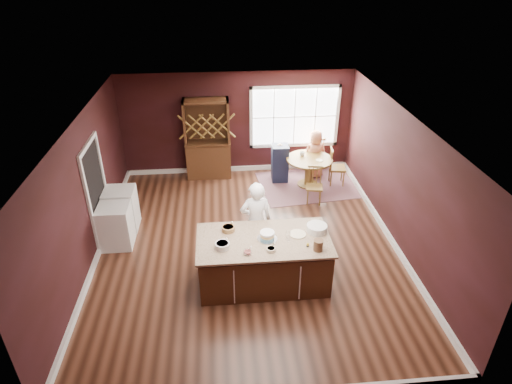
% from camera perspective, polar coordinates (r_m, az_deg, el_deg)
% --- Properties ---
extents(room_shell, '(7.00, 7.00, 7.00)m').
position_cam_1_polar(room_shell, '(8.12, -1.20, 0.57)').
color(room_shell, brown).
rests_on(room_shell, ground).
extents(window, '(2.36, 0.10, 1.66)m').
position_cam_1_polar(window, '(11.39, 5.15, 9.97)').
color(window, white).
rests_on(window, room_shell).
extents(doorway, '(0.08, 1.26, 2.13)m').
position_cam_1_polar(doorway, '(9.14, -20.38, -0.27)').
color(doorway, white).
rests_on(doorway, room_shell).
extents(kitchen_island, '(2.32, 1.22, 0.92)m').
position_cam_1_polar(kitchen_island, '(7.73, 1.01, -9.23)').
color(kitchen_island, '#462618').
rests_on(kitchen_island, ground).
extents(dining_table, '(1.16, 1.16, 0.75)m').
position_cam_1_polar(dining_table, '(10.90, 7.07, 3.42)').
color(dining_table, brown).
rests_on(dining_table, ground).
extents(baker, '(0.62, 0.42, 1.65)m').
position_cam_1_polar(baker, '(8.08, -0.01, -3.93)').
color(baker, white).
rests_on(baker, ground).
extents(layer_cake, '(0.35, 0.35, 0.14)m').
position_cam_1_polar(layer_cake, '(7.41, 1.50, -5.82)').
color(layer_cake, white).
rests_on(layer_cake, kitchen_island).
extents(bowl_blue, '(0.25, 0.25, 0.10)m').
position_cam_1_polar(bowl_blue, '(7.24, -4.51, -7.10)').
color(bowl_blue, white).
rests_on(bowl_blue, kitchen_island).
extents(bowl_yellow, '(0.24, 0.24, 0.09)m').
position_cam_1_polar(bowl_yellow, '(7.65, -3.71, -4.90)').
color(bowl_yellow, olive).
rests_on(bowl_yellow, kitchen_island).
extents(bowl_pink, '(0.14, 0.14, 0.05)m').
position_cam_1_polar(bowl_pink, '(7.10, -1.12, -8.09)').
color(bowl_pink, silver).
rests_on(bowl_pink, kitchen_island).
extents(bowl_olive, '(0.16, 0.16, 0.06)m').
position_cam_1_polar(bowl_olive, '(7.16, 2.01, -7.66)').
color(bowl_olive, '#F6E1C3').
rests_on(bowl_olive, kitchen_island).
extents(drinking_glass, '(0.08, 0.08, 0.17)m').
position_cam_1_polar(drinking_glass, '(7.40, 4.32, -5.85)').
color(drinking_glass, silver).
rests_on(drinking_glass, kitchen_island).
extents(dinner_plate, '(0.29, 0.29, 0.02)m').
position_cam_1_polar(dinner_plate, '(7.59, 5.56, -5.62)').
color(dinner_plate, beige).
rests_on(dinner_plate, kitchen_island).
extents(white_tub, '(0.36, 0.36, 0.12)m').
position_cam_1_polar(white_tub, '(7.69, 8.11, -4.79)').
color(white_tub, white).
rests_on(white_tub, kitchen_island).
extents(stoneware_crock, '(0.16, 0.16, 0.19)m').
position_cam_1_polar(stoneware_crock, '(7.21, 8.30, -7.04)').
color(stoneware_crock, brown).
rests_on(stoneware_crock, kitchen_island).
extents(toy_figurine, '(0.05, 0.05, 0.08)m').
position_cam_1_polar(toy_figurine, '(7.30, 6.91, -7.02)').
color(toy_figurine, yellow).
rests_on(toy_figurine, kitchen_island).
extents(rug, '(2.61, 2.13, 0.01)m').
position_cam_1_polar(rug, '(11.14, 6.91, 0.97)').
color(rug, brown).
rests_on(rug, ground).
extents(chair_east, '(0.45, 0.46, 1.00)m').
position_cam_1_polar(chair_east, '(11.09, 10.80, 3.37)').
color(chair_east, brown).
rests_on(chair_east, ground).
extents(chair_south, '(0.45, 0.43, 0.91)m').
position_cam_1_polar(chair_south, '(10.17, 7.81, 0.86)').
color(chair_south, brown).
rests_on(chair_south, ground).
extents(chair_north, '(0.54, 0.53, 1.03)m').
position_cam_1_polar(chair_north, '(11.63, 7.74, 5.01)').
color(chair_north, brown).
rests_on(chair_north, ground).
extents(seated_woman, '(0.69, 0.50, 1.30)m').
position_cam_1_polar(seated_woman, '(11.32, 7.86, 5.02)').
color(seated_woman, '#C27556').
rests_on(seated_woman, ground).
extents(high_chair, '(0.42, 0.42, 1.03)m').
position_cam_1_polar(high_chair, '(11.09, 3.20, 3.97)').
color(high_chair, '#151831').
rests_on(high_chair, ground).
extents(toddler, '(0.18, 0.14, 0.26)m').
position_cam_1_polar(toddler, '(10.97, 2.94, 5.37)').
color(toddler, '#8CA5BF').
rests_on(toddler, high_chair).
extents(table_plate, '(0.18, 0.18, 0.01)m').
position_cam_1_polar(table_plate, '(10.73, 8.42, 4.21)').
color(table_plate, beige).
rests_on(table_plate, dining_table).
extents(table_cup, '(0.17, 0.17, 0.10)m').
position_cam_1_polar(table_cup, '(10.92, 6.18, 5.09)').
color(table_cup, silver).
rests_on(table_cup, dining_table).
extents(hutch, '(1.15, 0.48, 2.11)m').
position_cam_1_polar(hutch, '(11.15, -6.48, 7.00)').
color(hutch, '#412717').
rests_on(hutch, ground).
extents(washer, '(0.62, 0.60, 0.90)m').
position_cam_1_polar(washer, '(9.07, -18.19, -4.34)').
color(washer, white).
rests_on(washer, ground).
extents(dryer, '(0.63, 0.61, 0.92)m').
position_cam_1_polar(dryer, '(9.60, -17.49, -2.18)').
color(dryer, white).
rests_on(dryer, ground).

